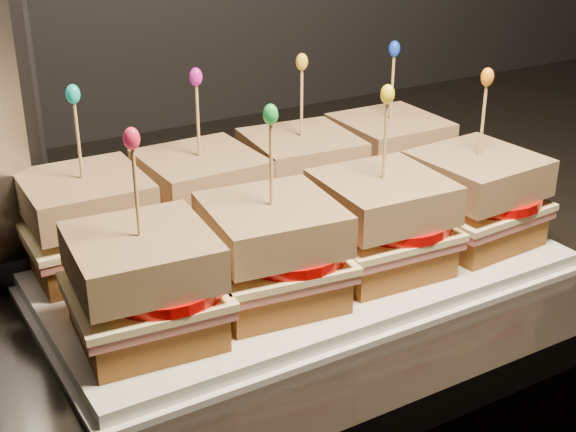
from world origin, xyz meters
TOP-DOWN VIEW (x-y plane):
  - granite_slab at (-0.02, 1.66)m, footprint 2.55×0.69m
  - platter at (-0.22, 1.54)m, footprint 0.47×0.29m
  - platter_rim at (-0.22, 1.54)m, footprint 0.48×0.30m
  - sandwich_0_bread_bot at (-0.38, 1.61)m, footprint 0.10×0.10m
  - sandwich_0_ham at (-0.38, 1.61)m, footprint 0.11×0.11m
  - sandwich_0_cheese at (-0.38, 1.61)m, footprint 0.12×0.11m
  - sandwich_0_tomato at (-0.37, 1.60)m, footprint 0.10×0.10m
  - sandwich_0_bread_top at (-0.38, 1.61)m, footprint 0.11×0.11m
  - sandwich_0_pick at (-0.38, 1.61)m, footprint 0.00×0.00m
  - sandwich_0_frill at (-0.38, 1.61)m, footprint 0.01×0.01m
  - sandwich_1_bread_bot at (-0.27, 1.61)m, footprint 0.10×0.10m
  - sandwich_1_ham at (-0.27, 1.61)m, footprint 0.11×0.11m
  - sandwich_1_cheese at (-0.27, 1.61)m, footprint 0.11×0.11m
  - sandwich_1_tomato at (-0.26, 1.60)m, footprint 0.10×0.10m
  - sandwich_1_bread_top at (-0.27, 1.61)m, footprint 0.10×0.10m
  - sandwich_1_pick at (-0.27, 1.61)m, footprint 0.00×0.00m
  - sandwich_1_frill at (-0.27, 1.61)m, footprint 0.01×0.01m
  - sandwich_2_bread_bot at (-0.16, 1.61)m, footprint 0.11×0.11m
  - sandwich_2_ham at (-0.16, 1.61)m, footprint 0.12×0.12m
  - sandwich_2_cheese at (-0.16, 1.61)m, footprint 0.12×0.12m
  - sandwich_2_tomato at (-0.15, 1.60)m, footprint 0.10×0.10m
  - sandwich_2_bread_top at (-0.16, 1.61)m, footprint 0.11×0.11m
  - sandwich_2_pick at (-0.16, 1.61)m, footprint 0.00×0.00m
  - sandwich_2_frill at (-0.16, 1.61)m, footprint 0.01×0.01m
  - sandwich_3_bread_bot at (-0.05, 1.61)m, footprint 0.10×0.10m
  - sandwich_3_ham at (-0.05, 1.61)m, footprint 0.11×0.11m
  - sandwich_3_cheese at (-0.05, 1.61)m, footprint 0.12×0.11m
  - sandwich_3_tomato at (-0.04, 1.60)m, footprint 0.10×0.10m
  - sandwich_3_bread_top at (-0.05, 1.61)m, footprint 0.11×0.11m
  - sandwich_3_pick at (-0.05, 1.61)m, footprint 0.00×0.00m
  - sandwich_3_frill at (-0.05, 1.61)m, footprint 0.01×0.01m
  - sandwich_4_bread_bot at (-0.38, 1.47)m, footprint 0.11×0.11m
  - sandwich_4_ham at (-0.38, 1.47)m, footprint 0.12×0.12m
  - sandwich_4_cheese at (-0.38, 1.47)m, footprint 0.12×0.12m
  - sandwich_4_tomato at (-0.37, 1.47)m, footprint 0.10×0.10m
  - sandwich_4_bread_top at (-0.38, 1.47)m, footprint 0.11×0.11m
  - sandwich_4_pick at (-0.38, 1.47)m, footprint 0.00×0.00m
  - sandwich_4_frill at (-0.38, 1.47)m, footprint 0.01×0.01m
  - sandwich_5_bread_bot at (-0.27, 1.47)m, footprint 0.11×0.11m
  - sandwich_5_ham at (-0.27, 1.47)m, footprint 0.12×0.12m
  - sandwich_5_cheese at (-0.27, 1.47)m, footprint 0.13×0.12m
  - sandwich_5_tomato at (-0.26, 1.47)m, footprint 0.10×0.10m
  - sandwich_5_bread_top at (-0.27, 1.47)m, footprint 0.11×0.11m
  - sandwich_5_pick at (-0.27, 1.47)m, footprint 0.00×0.00m
  - sandwich_5_frill at (-0.27, 1.47)m, footprint 0.01×0.01m
  - sandwich_6_bread_bot at (-0.16, 1.47)m, footprint 0.11×0.11m
  - sandwich_6_ham at (-0.16, 1.47)m, footprint 0.12×0.11m
  - sandwich_6_cheese at (-0.16, 1.47)m, footprint 0.12×0.12m
  - sandwich_6_tomato at (-0.15, 1.47)m, footprint 0.10×0.10m
  - sandwich_6_bread_top at (-0.16, 1.47)m, footprint 0.11×0.11m
  - sandwich_6_pick at (-0.16, 1.47)m, footprint 0.00×0.00m
  - sandwich_6_frill at (-0.16, 1.47)m, footprint 0.01×0.01m
  - sandwich_7_bread_bot at (-0.05, 1.47)m, footprint 0.11×0.11m
  - sandwich_7_ham at (-0.05, 1.47)m, footprint 0.12×0.11m
  - sandwich_7_cheese at (-0.05, 1.47)m, footprint 0.12×0.12m
  - sandwich_7_tomato at (-0.04, 1.47)m, footprint 0.10×0.10m
  - sandwich_7_bread_top at (-0.05, 1.47)m, footprint 0.11×0.11m
  - sandwich_7_pick at (-0.05, 1.47)m, footprint 0.00×0.00m
  - sandwich_7_frill at (-0.05, 1.47)m, footprint 0.01×0.01m

SIDE VIEW (x-z plane):
  - granite_slab at x=-0.02m, z-range 0.89..0.92m
  - platter_rim at x=-0.22m, z-range 0.92..0.92m
  - platter at x=-0.22m, z-range 0.92..0.94m
  - sandwich_0_bread_bot at x=-0.38m, z-range 0.94..0.96m
  - sandwich_1_bread_bot at x=-0.27m, z-range 0.94..0.96m
  - sandwich_2_bread_bot at x=-0.16m, z-range 0.94..0.96m
  - sandwich_3_bread_bot at x=-0.05m, z-range 0.94..0.96m
  - sandwich_4_bread_bot at x=-0.38m, z-range 0.94..0.96m
  - sandwich_5_bread_bot at x=-0.27m, z-range 0.94..0.96m
  - sandwich_6_bread_bot at x=-0.16m, z-range 0.94..0.96m
  - sandwich_7_bread_bot at x=-0.05m, z-range 0.94..0.96m
  - sandwich_0_ham at x=-0.38m, z-range 0.96..0.97m
  - sandwich_1_ham at x=-0.27m, z-range 0.96..0.97m
  - sandwich_2_ham at x=-0.16m, z-range 0.96..0.97m
  - sandwich_3_ham at x=-0.05m, z-range 0.96..0.97m
  - sandwich_4_ham at x=-0.38m, z-range 0.96..0.97m
  - sandwich_5_ham at x=-0.27m, z-range 0.96..0.97m
  - sandwich_6_ham at x=-0.16m, z-range 0.96..0.97m
  - sandwich_7_ham at x=-0.05m, z-range 0.96..0.97m
  - sandwich_0_cheese at x=-0.38m, z-range 0.97..0.98m
  - sandwich_1_cheese at x=-0.27m, z-range 0.97..0.98m
  - sandwich_2_cheese at x=-0.16m, z-range 0.97..0.98m
  - sandwich_3_cheese at x=-0.05m, z-range 0.97..0.98m
  - sandwich_4_cheese at x=-0.38m, z-range 0.97..0.98m
  - sandwich_5_cheese at x=-0.27m, z-range 0.97..0.98m
  - sandwich_6_cheese at x=-0.16m, z-range 0.97..0.98m
  - sandwich_7_cheese at x=-0.05m, z-range 0.97..0.98m
  - sandwich_0_tomato at x=-0.37m, z-range 0.98..0.99m
  - sandwich_1_tomato at x=-0.26m, z-range 0.98..0.99m
  - sandwich_2_tomato at x=-0.15m, z-range 0.98..0.99m
  - sandwich_3_tomato at x=-0.04m, z-range 0.98..0.99m
  - sandwich_4_tomato at x=-0.37m, z-range 0.98..0.99m
  - sandwich_5_tomato at x=-0.26m, z-range 0.98..0.99m
  - sandwich_6_tomato at x=-0.15m, z-range 0.98..0.99m
  - sandwich_7_tomato at x=-0.04m, z-range 0.98..0.99m
  - sandwich_0_bread_top at x=-0.38m, z-range 0.99..1.02m
  - sandwich_1_bread_top at x=-0.27m, z-range 0.99..1.02m
  - sandwich_2_bread_top at x=-0.16m, z-range 0.99..1.02m
  - sandwich_3_bread_top at x=-0.05m, z-range 0.99..1.02m
  - sandwich_4_bread_top at x=-0.38m, z-range 0.99..1.02m
  - sandwich_5_bread_top at x=-0.27m, z-range 0.99..1.02m
  - sandwich_6_bread_top at x=-0.16m, z-range 0.99..1.02m
  - sandwich_7_bread_top at x=-0.05m, z-range 0.99..1.02m
  - sandwich_0_pick at x=-0.38m, z-range 1.01..1.10m
  - sandwich_1_pick at x=-0.27m, z-range 1.01..1.10m
  - sandwich_2_pick at x=-0.16m, z-range 1.01..1.10m
  - sandwich_3_pick at x=-0.05m, z-range 1.01..1.10m
  - sandwich_4_pick at x=-0.38m, z-range 1.01..1.10m
  - sandwich_5_pick at x=-0.27m, z-range 1.01..1.10m
  - sandwich_6_pick at x=-0.16m, z-range 1.01..1.10m
  - sandwich_7_pick at x=-0.05m, z-range 1.01..1.10m
  - sandwich_0_frill at x=-0.38m, z-range 1.09..1.11m
  - sandwich_1_frill at x=-0.27m, z-range 1.09..1.11m
  - sandwich_2_frill at x=-0.16m, z-range 1.09..1.11m
  - sandwich_3_frill at x=-0.05m, z-range 1.09..1.11m
  - sandwich_4_frill at x=-0.38m, z-range 1.09..1.11m
  - sandwich_5_frill at x=-0.27m, z-range 1.09..1.11m
  - sandwich_6_frill at x=-0.16m, z-range 1.09..1.11m
  - sandwich_7_frill at x=-0.05m, z-range 1.09..1.11m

